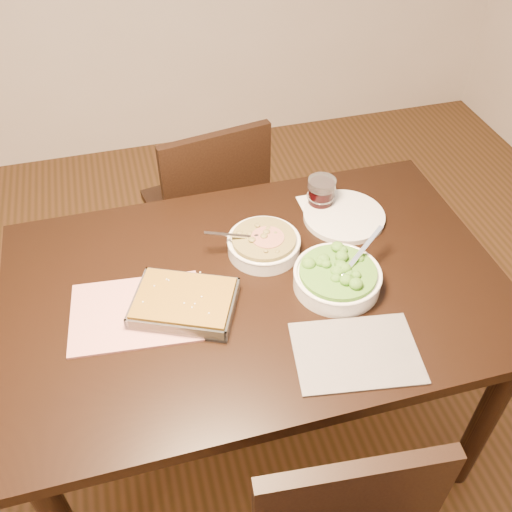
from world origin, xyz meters
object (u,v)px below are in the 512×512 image
at_px(table, 256,306).
at_px(dinner_plate, 344,216).
at_px(stew_bowl, 264,244).
at_px(baking_dish, 184,303).
at_px(broccoli_bowl, 337,277).
at_px(wine_tumbler, 321,192).
at_px(chair_far, 209,206).

xyz_separation_m(table, dinner_plate, (0.34, 0.21, 0.10)).
xyz_separation_m(stew_bowl, dinner_plate, (0.29, 0.08, -0.02)).
relative_size(table, baking_dish, 4.32).
bearing_deg(broccoli_bowl, wine_tumbler, 77.41).
relative_size(table, chair_far, 1.59).
distance_m(table, baking_dish, 0.24).
bearing_deg(baking_dish, chair_far, 98.59).
distance_m(broccoli_bowl, dinner_plate, 0.30).
height_order(wine_tumbler, chair_far, chair_far).
bearing_deg(wine_tumbler, stew_bowl, -145.74).
bearing_deg(table, wine_tumbler, 44.29).
height_order(stew_bowl, dinner_plate, stew_bowl).
bearing_deg(stew_bowl, chair_far, 96.00).
bearing_deg(baking_dish, broccoli_bowl, 20.71).
xyz_separation_m(table, baking_dish, (-0.21, -0.04, 0.12)).
relative_size(stew_bowl, wine_tumbler, 2.43).
xyz_separation_m(stew_bowl, baking_dish, (-0.27, -0.16, -0.01)).
height_order(table, chair_far, chair_far).
bearing_deg(table, stew_bowl, 65.57).
relative_size(stew_bowl, dinner_plate, 0.94).
bearing_deg(wine_tumbler, broccoli_bowl, -102.59).
height_order(stew_bowl, wine_tumbler, wine_tumbler).
xyz_separation_m(table, chair_far, (-0.00, 0.70, -0.16)).
distance_m(broccoli_bowl, chair_far, 0.85).
distance_m(table, chair_far, 0.72).
xyz_separation_m(baking_dish, dinner_plate, (0.55, 0.25, -0.02)).
bearing_deg(chair_far, broccoli_bowl, 95.90).
bearing_deg(baking_dish, dinner_plate, 47.99).
xyz_separation_m(table, broccoli_bowl, (0.21, -0.07, 0.13)).
height_order(broccoli_bowl, wine_tumbler, wine_tumbler).
xyz_separation_m(wine_tumbler, dinner_plate, (0.05, -0.08, -0.05)).
height_order(baking_dish, wine_tumbler, wine_tumbler).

